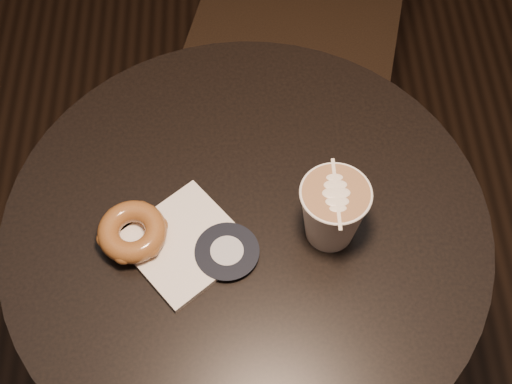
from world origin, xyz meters
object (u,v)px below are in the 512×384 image
cafe_table (248,281)px  latte_cup (332,213)px  pastry_bag (185,243)px  doughnut (132,232)px

cafe_table → latte_cup: size_ratio=7.06×
cafe_table → pastry_bag: 0.22m
pastry_bag → doughnut: 0.07m
doughnut → latte_cup: bearing=0.6°
pastry_bag → cafe_table: bearing=-19.2°
pastry_bag → latte_cup: 0.21m
cafe_table → pastry_bag: bearing=-160.1°
latte_cup → doughnut: bearing=-179.4°
latte_cup → pastry_bag: bearing=-176.3°
doughnut → latte_cup: latte_cup is taller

